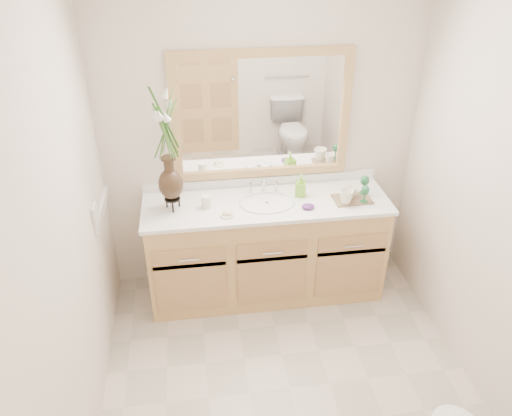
{
  "coord_description": "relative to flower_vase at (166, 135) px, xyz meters",
  "views": [
    {
      "loc": [
        -0.53,
        -2.16,
        2.68
      ],
      "look_at": [
        -0.13,
        0.65,
        1.0
      ],
      "focal_mm": 35.0,
      "sensor_mm": 36.0,
      "label": 1
    }
  ],
  "objects": [
    {
      "name": "floor",
      "position": [
        0.69,
        -1.01,
        -1.41
      ],
      "size": [
        2.6,
        2.6,
        0.0
      ],
      "primitive_type": "plane",
      "color": "#BBB4A0",
      "rests_on": "ground"
    },
    {
      "name": "wall_back",
      "position": [
        0.69,
        0.29,
        -0.21
      ],
      "size": [
        2.4,
        0.02,
        2.4
      ],
      "primitive_type": "cube",
      "color": "silver",
      "rests_on": "floor"
    },
    {
      "name": "wall_left",
      "position": [
        -0.51,
        -1.01,
        -0.21
      ],
      "size": [
        0.02,
        2.6,
        2.4
      ],
      "primitive_type": "cube",
      "color": "silver",
      "rests_on": "floor"
    },
    {
      "name": "wall_right",
      "position": [
        1.89,
        -1.01,
        -0.21
      ],
      "size": [
        0.02,
        2.6,
        2.4
      ],
      "primitive_type": "cube",
      "color": "silver",
      "rests_on": "floor"
    },
    {
      "name": "vanity",
      "position": [
        0.69,
        0.0,
        -1.01
      ],
      "size": [
        1.8,
        0.55,
        0.8
      ],
      "color": "tan",
      "rests_on": "floor"
    },
    {
      "name": "counter",
      "position": [
        0.69,
        0.0,
        -0.59
      ],
      "size": [
        1.84,
        0.57,
        0.03
      ],
      "primitive_type": "cube",
      "color": "white",
      "rests_on": "vanity"
    },
    {
      "name": "sink",
      "position": [
        0.69,
        -0.02,
        -0.63
      ],
      "size": [
        0.38,
        0.34,
        0.23
      ],
      "color": "white",
      "rests_on": "counter"
    },
    {
      "name": "mirror",
      "position": [
        0.69,
        0.26,
        -0.0
      ],
      "size": [
        1.32,
        0.04,
        0.97
      ],
      "color": "white",
      "rests_on": "wall_back"
    },
    {
      "name": "switch_plate",
      "position": [
        -0.5,
        -0.25,
        -0.43
      ],
      "size": [
        0.02,
        0.12,
        0.12
      ],
      "primitive_type": "cube",
      "color": "white",
      "rests_on": "wall_left"
    },
    {
      "name": "flower_vase",
      "position": [
        0.0,
        0.0,
        0.0
      ],
      "size": [
        0.21,
        0.21,
        0.85
      ],
      "rotation": [
        0.0,
        0.0,
        -0.25
      ],
      "color": "black",
      "rests_on": "counter"
    },
    {
      "name": "tumbler",
      "position": [
        0.24,
        -0.01,
        -0.53
      ],
      "size": [
        0.07,
        0.07,
        0.09
      ],
      "primitive_type": "cylinder",
      "color": "white",
      "rests_on": "counter"
    },
    {
      "name": "soap_dish",
      "position": [
        0.38,
        -0.16,
        -0.57
      ],
      "size": [
        0.1,
        0.1,
        0.03
      ],
      "color": "white",
      "rests_on": "counter"
    },
    {
      "name": "soap_bottle",
      "position": [
        0.96,
        0.06,
        -0.5
      ],
      "size": [
        0.09,
        0.09,
        0.15
      ],
      "primitive_type": "imported",
      "rotation": [
        0.0,
        0.0,
        -0.31
      ],
      "color": "#7ACE30",
      "rests_on": "counter"
    },
    {
      "name": "purple_dish",
      "position": [
        0.97,
        -0.14,
        -0.56
      ],
      "size": [
        0.12,
        0.11,
        0.03
      ],
      "primitive_type": "ellipsoid",
      "rotation": [
        0.0,
        0.0,
        0.42
      ],
      "color": "#52256F",
      "rests_on": "counter"
    },
    {
      "name": "tray",
      "position": [
        1.33,
        -0.06,
        -0.57
      ],
      "size": [
        0.28,
        0.2,
        0.01
      ],
      "primitive_type": "cube",
      "rotation": [
        0.0,
        0.0,
        0.04
      ],
      "color": "brown",
      "rests_on": "counter"
    },
    {
      "name": "mug_left",
      "position": [
        1.26,
        -0.11,
        -0.51
      ],
      "size": [
        0.12,
        0.12,
        0.11
      ],
      "primitive_type": "imported",
      "rotation": [
        0.0,
        0.0,
        0.14
      ],
      "color": "white",
      "rests_on": "tray"
    },
    {
      "name": "mug_right",
      "position": [
        1.32,
        -0.03,
        -0.52
      ],
      "size": [
        0.12,
        0.11,
        0.09
      ],
      "primitive_type": "imported",
      "rotation": [
        0.0,
        0.0,
        0.48
      ],
      "color": "white",
      "rests_on": "tray"
    },
    {
      "name": "goblet_front",
      "position": [
        1.4,
        -0.12,
        -0.47
      ],
      "size": [
        0.06,
        0.06,
        0.13
      ],
      "color": "#236A39",
      "rests_on": "tray"
    },
    {
      "name": "goblet_back",
      "position": [
        1.44,
        0.0,
        -0.46
      ],
      "size": [
        0.07,
        0.07,
        0.15
      ],
      "color": "#236A39",
      "rests_on": "tray"
    }
  ]
}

